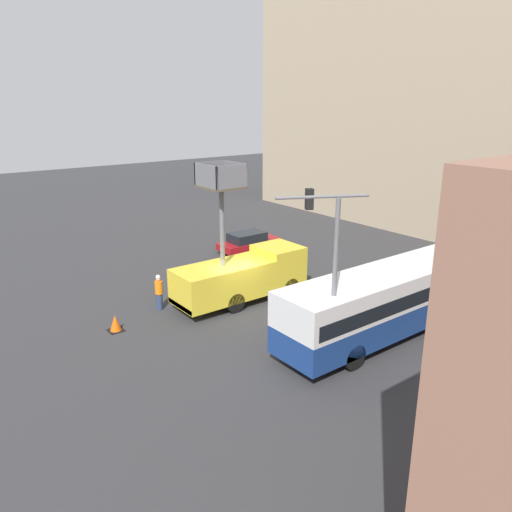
% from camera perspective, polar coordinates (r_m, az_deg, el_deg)
% --- Properties ---
extents(ground_plane, '(120.00, 120.00, 0.00)m').
position_cam_1_polar(ground_plane, '(25.14, -1.69, -6.10)').
color(ground_plane, '#333335').
extents(building_backdrop_far, '(44.00, 10.00, 20.74)m').
position_cam_1_polar(building_backdrop_far, '(41.43, 26.88, 16.10)').
color(building_backdrop_far, tan).
rests_on(building_backdrop_far, ground_plane).
extents(utility_truck, '(2.33, 7.15, 7.20)m').
position_cam_1_polar(utility_truck, '(25.69, -1.56, -1.97)').
color(utility_truck, yellow).
rests_on(utility_truck, ground_plane).
extents(city_bus, '(2.61, 12.15, 3.03)m').
position_cam_1_polar(city_bus, '(22.84, 15.47, -4.38)').
color(city_bus, navy).
rests_on(city_bus, ground_plane).
extents(traffic_light_pole, '(3.66, 3.42, 6.72)m').
position_cam_1_polar(traffic_light_pole, '(19.65, 7.91, 1.03)').
color(traffic_light_pole, slate).
rests_on(traffic_light_pole, ground_plane).
extents(road_worker_near_truck, '(0.38, 0.38, 1.83)m').
position_cam_1_polar(road_worker_near_truck, '(25.26, -11.03, -4.07)').
color(road_worker_near_truck, navy).
rests_on(road_worker_near_truck, ground_plane).
extents(road_worker_directing, '(0.38, 0.38, 1.87)m').
position_cam_1_polar(road_worker_directing, '(23.40, 5.35, -5.53)').
color(road_worker_directing, navy).
rests_on(road_worker_directing, ground_plane).
extents(traffic_cone_near_truck, '(0.66, 0.66, 0.76)m').
position_cam_1_polar(traffic_cone_near_truck, '(23.64, -15.78, -7.43)').
color(traffic_cone_near_truck, black).
rests_on(traffic_cone_near_truck, ground_plane).
extents(parked_car_curbside, '(1.78, 4.43, 1.36)m').
position_cam_1_polar(parked_car_curbside, '(34.40, -0.84, 1.66)').
color(parked_car_curbside, maroon).
rests_on(parked_car_curbside, ground_plane).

